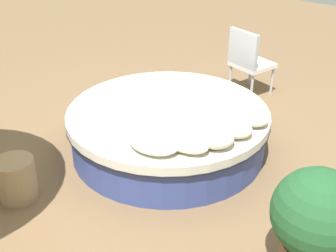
{
  "coord_description": "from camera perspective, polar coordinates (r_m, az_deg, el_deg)",
  "views": [
    {
      "loc": [
        -2.63,
        3.53,
        2.78
      ],
      "look_at": [
        0.0,
        0.0,
        0.31
      ],
      "focal_mm": 46.87,
      "sensor_mm": 36.0,
      "label": 1
    }
  ],
  "objects": [
    {
      "name": "patio_chair",
      "position": [
        6.43,
        10.39,
        8.63
      ],
      "size": [
        0.64,
        0.63,
        0.98
      ],
      "rotation": [
        0.0,
        0.0,
        2.85
      ],
      "color": "#B7B7BC",
      "rests_on": "ground_plane"
    },
    {
      "name": "throw_pillow_4",
      "position": [
        4.72,
        10.05,
        1.29
      ],
      "size": [
        0.51,
        0.34,
        0.16
      ],
      "primitive_type": "ellipsoid",
      "color": "beige",
      "rests_on": "round_bed"
    },
    {
      "name": "throw_pillow_0",
      "position": [
        4.2,
        -1.9,
        -2.08
      ],
      "size": [
        0.55,
        0.4,
        0.15
      ],
      "primitive_type": "ellipsoid",
      "color": "silver",
      "rests_on": "round_bed"
    },
    {
      "name": "side_table",
      "position": [
        4.58,
        -19.07,
        -6.54
      ],
      "size": [
        0.38,
        0.38,
        0.44
      ],
      "primitive_type": "cylinder",
      "color": "#997A56",
      "rests_on": "ground_plane"
    },
    {
      "name": "ground_plane",
      "position": [
        5.2,
        0.0,
        -2.97
      ],
      "size": [
        16.0,
        16.0,
        0.0
      ],
      "primitive_type": "plane",
      "color": "brown"
    },
    {
      "name": "round_bed",
      "position": [
        5.06,
        0.0,
        -0.44
      ],
      "size": [
        2.3,
        2.3,
        0.52
      ],
      "color": "#38478C",
      "rests_on": "ground_plane"
    },
    {
      "name": "throw_pillow_1",
      "position": [
        4.2,
        2.01,
        -1.99
      ],
      "size": [
        0.55,
        0.3,
        0.16
      ],
      "primitive_type": "ellipsoid",
      "color": "beige",
      "rests_on": "round_bed"
    },
    {
      "name": "throw_pillow_2",
      "position": [
        4.27,
        5.82,
        -1.28
      ],
      "size": [
        0.44,
        0.37,
        0.2
      ],
      "primitive_type": "ellipsoid",
      "color": "beige",
      "rests_on": "round_bed"
    },
    {
      "name": "planter",
      "position": [
        3.53,
        18.67,
        -11.65
      ],
      "size": [
        0.7,
        0.7,
        0.98
      ],
      "color": "brown",
      "rests_on": "ground_plane"
    },
    {
      "name": "throw_pillow_3",
      "position": [
        4.48,
        8.4,
        -0.2
      ],
      "size": [
        0.42,
        0.34,
        0.16
      ],
      "primitive_type": "ellipsoid",
      "color": "beige",
      "rests_on": "round_bed"
    }
  ]
}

